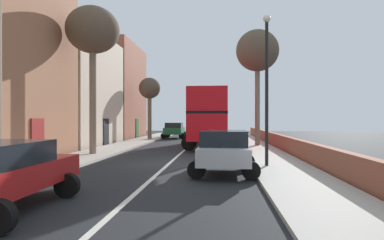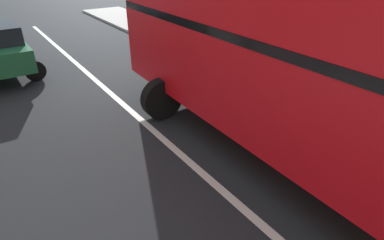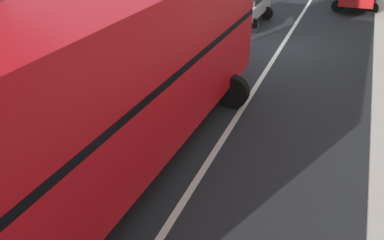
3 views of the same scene
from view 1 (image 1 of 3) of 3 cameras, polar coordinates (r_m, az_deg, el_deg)
ground_plane at (r=15.42m, az=-3.94°, el=-7.54°), size 84.00×84.00×0.00m
road_centre_line at (r=15.42m, az=-3.94°, el=-7.53°), size 0.16×54.00×0.01m
sidewalk_left at (r=16.86m, az=-20.74°, el=-6.68°), size 2.60×60.00×0.12m
sidewalk_right at (r=15.45m, az=14.48°, el=-7.31°), size 2.60×60.00×0.12m
terraced_houses_left at (r=19.02m, az=-30.31°, el=8.36°), size 4.07×47.62×10.71m
boundary_wall_right at (r=15.73m, az=20.08°, el=-5.56°), size 0.36×54.00×1.00m
double_decker_bus at (r=25.10m, az=3.39°, el=0.82°), size 3.75×11.36×4.06m
parked_car_silver_right_2 at (r=12.38m, az=5.62°, el=-5.11°), size 2.56×3.96×1.64m
parked_car_green_left_3 at (r=35.02m, az=-3.11°, el=-1.65°), size 2.56×4.16×1.68m
street_tree_left_0 at (r=32.58m, az=-7.42°, el=5.20°), size 2.12×2.12×6.04m
street_tree_left_2 at (r=19.87m, az=-16.95°, el=14.43°), size 2.98×2.98×8.31m
street_tree_right_5 at (r=25.39m, az=11.37°, el=11.60°), size 3.18×3.18×8.64m
lamppost_right at (r=14.10m, az=12.93°, el=7.24°), size 0.32×0.32×6.31m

